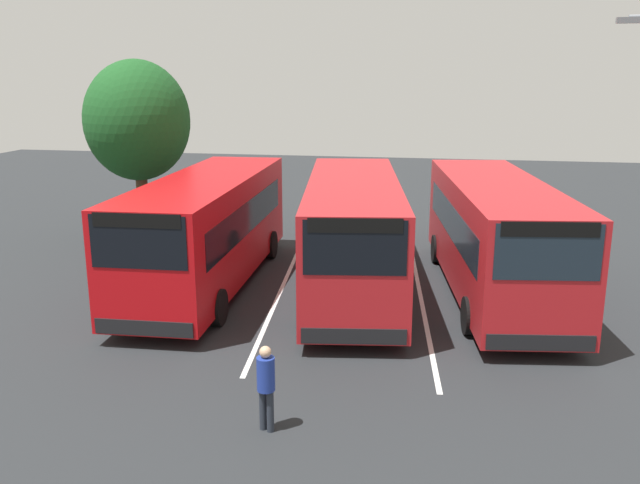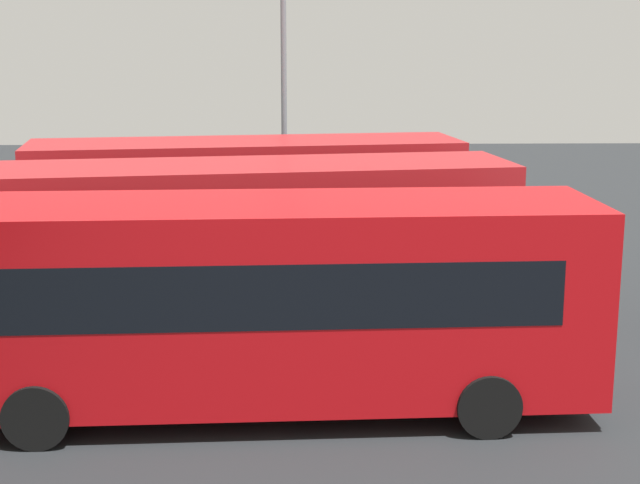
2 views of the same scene
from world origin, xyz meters
The scene contains 8 objects.
ground_plane centered at (0.00, 0.00, 0.00)m, with size 63.81×63.81×0.00m, color #232628.
bus_far_left centered at (0.24, -4.24, 1.77)m, with size 10.06×2.98×3.24m.
bus_center_left centered at (-0.08, 0.05, 1.77)m, with size 10.22×3.87×3.24m.
bus_center_right centered at (-0.43, 4.08, 1.77)m, with size 10.21×3.84×3.24m.
pedestrian centered at (8.11, -0.41, 0.94)m, with size 0.41×0.41×1.61m.
depot_tree centered at (-5.05, -8.70, 4.45)m, with size 4.24×3.81×6.70m.
lane_stripe_outer_left centered at (0.00, -2.04, 0.00)m, with size 12.44×0.12×0.01m, color silver.
lane_stripe_inner_left centered at (0.00, 2.04, 0.00)m, with size 12.44×0.12×0.01m, color silver.
Camera 1 is at (18.49, 2.42, 6.19)m, focal length 37.47 mm.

